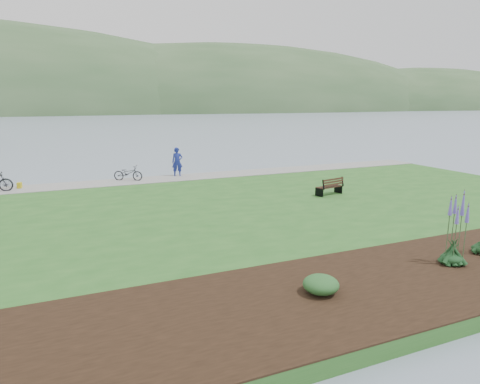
% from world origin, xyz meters
% --- Properties ---
extents(ground, '(600.00, 600.00, 0.00)m').
position_xyz_m(ground, '(0.00, 0.00, 0.00)').
color(ground, slate).
rests_on(ground, ground).
extents(lawn, '(34.00, 20.00, 0.40)m').
position_xyz_m(lawn, '(0.00, -2.00, 0.20)').
color(lawn, '#25591F').
rests_on(lawn, ground).
extents(shoreline_path, '(34.00, 2.20, 0.03)m').
position_xyz_m(shoreline_path, '(0.00, 6.90, 0.42)').
color(shoreline_path, gray).
rests_on(shoreline_path, lawn).
extents(garden_bed, '(24.00, 4.40, 0.04)m').
position_xyz_m(garden_bed, '(3.00, -9.80, 0.42)').
color(garden_bed, black).
rests_on(garden_bed, lawn).
extents(far_hillside, '(580.00, 80.00, 38.00)m').
position_xyz_m(far_hillside, '(20.00, 170.00, 0.00)').
color(far_hillside, '#33542F').
rests_on(far_hillside, ground).
extents(park_bench, '(1.51, 0.88, 0.88)m').
position_xyz_m(park_bench, '(5.17, -0.65, 0.84)').
color(park_bench, black).
rests_on(park_bench, lawn).
extents(person, '(0.85, 0.67, 2.07)m').
position_xyz_m(person, '(-0.26, 7.50, 1.44)').
color(person, navy).
rests_on(person, lawn).
extents(bicycle_a, '(1.35, 1.76, 0.88)m').
position_xyz_m(bicycle_a, '(-3.27, 7.20, 0.84)').
color(bicycle_a, black).
rests_on(bicycle_a, lawn).
extents(pannier, '(0.25, 0.34, 0.32)m').
position_xyz_m(pannier, '(-8.89, 7.20, 0.56)').
color(pannier, gold).
rests_on(pannier, lawn).
extents(echium_0, '(0.62, 0.62, 2.28)m').
position_xyz_m(echium_0, '(2.89, -9.63, 1.42)').
color(echium_0, '#123218').
rests_on(echium_0, garden_bed).
extents(shrub_0, '(0.86, 0.86, 0.43)m').
position_xyz_m(shrub_0, '(-1.54, -9.74, 0.66)').
color(shrub_0, '#1E4C21').
rests_on(shrub_0, garden_bed).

